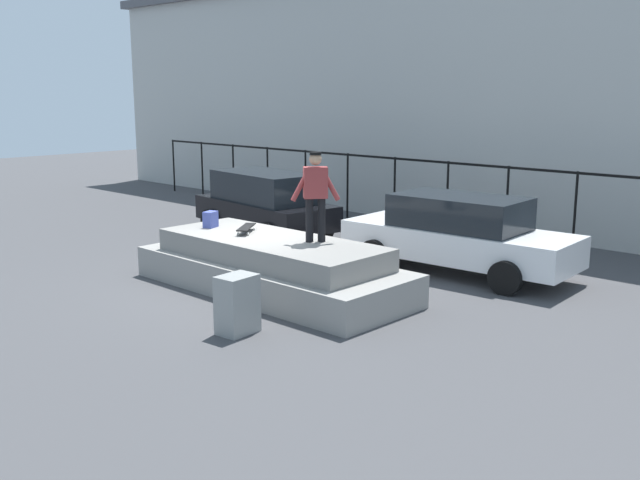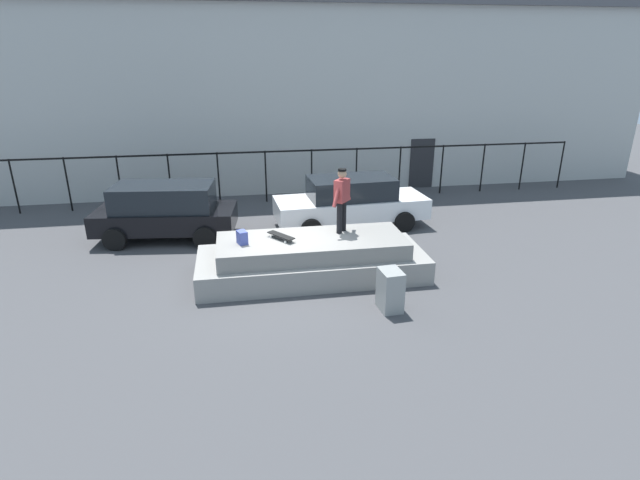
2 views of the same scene
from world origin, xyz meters
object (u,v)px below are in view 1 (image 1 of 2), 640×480
at_px(skateboard, 246,227).
at_px(backpack, 211,219).
at_px(car_white_sedan_mid, 459,234).
at_px(utility_box, 237,304).
at_px(car_black_hatchback_near, 265,202).
at_px(skateboarder, 315,191).

relative_size(skateboard, backpack, 2.43).
distance_m(car_white_sedan_mid, utility_box, 5.57).
bearing_deg(car_black_hatchback_near, utility_box, -45.77).
distance_m(backpack, car_white_sedan_mid, 5.03).
bearing_deg(car_black_hatchback_near, skateboarder, -33.04).
bearing_deg(car_white_sedan_mid, backpack, -134.09).
bearing_deg(skateboarder, car_black_hatchback_near, 146.96).
xyz_separation_m(car_black_hatchback_near, utility_box, (5.25, -5.40, -0.42)).
xyz_separation_m(skateboarder, utility_box, (0.58, -2.36, -1.47)).
distance_m(skateboarder, backpack, 2.65).
height_order(backpack, utility_box, backpack).
relative_size(backpack, utility_box, 0.35).
xyz_separation_m(skateboard, utility_box, (2.14, -2.06, -0.64)).
relative_size(skateboarder, car_black_hatchback_near, 0.38).
bearing_deg(car_white_sedan_mid, car_black_hatchback_near, -178.57).
distance_m(skateboard, backpack, 0.94).
distance_m(skateboard, car_black_hatchback_near, 4.57).
bearing_deg(car_white_sedan_mid, skateboard, -126.38).
relative_size(backpack, car_black_hatchback_near, 0.08).
bearing_deg(car_black_hatchback_near, backpack, -57.85).
bearing_deg(utility_box, skateboarder, 99.19).
relative_size(skateboard, car_black_hatchback_near, 0.18).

